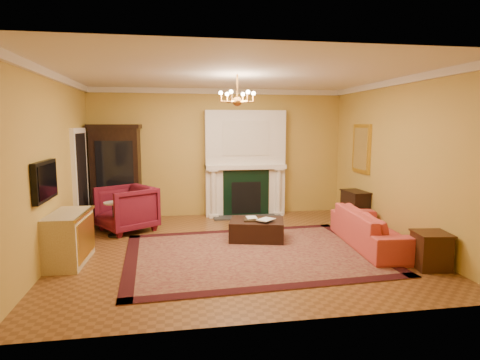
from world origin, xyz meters
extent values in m
cube|color=brown|center=(0.00, 0.00, -0.01)|extent=(6.00, 5.50, 0.02)
cube|color=silver|center=(0.00, 0.00, 3.01)|extent=(6.00, 5.50, 0.02)
cube|color=#AF953F|center=(0.00, 2.76, 1.50)|extent=(6.00, 0.02, 3.00)
cube|color=#AF953F|center=(0.00, -2.76, 1.50)|extent=(6.00, 0.02, 3.00)
cube|color=#AF953F|center=(-3.01, 0.00, 1.50)|extent=(0.02, 5.50, 3.00)
cube|color=#AF953F|center=(3.01, 0.00, 1.50)|extent=(0.02, 5.50, 3.00)
cube|color=white|center=(0.60, 2.59, 1.25)|extent=(1.90, 0.32, 2.50)
cube|color=silver|center=(0.60, 2.42, 1.85)|extent=(1.10, 0.01, 0.80)
cube|color=black|center=(0.60, 2.42, 0.55)|extent=(1.10, 0.02, 1.10)
cube|color=black|center=(0.60, 2.42, 0.45)|extent=(0.70, 0.02, 0.75)
cube|color=#333333|center=(0.60, 2.30, 0.02)|extent=(1.60, 0.50, 0.04)
cube|color=white|center=(0.60, 2.53, 1.18)|extent=(1.90, 0.44, 0.10)
cylinder|color=white|center=(-0.18, 2.41, 0.59)|extent=(0.14, 0.14, 1.18)
cylinder|color=white|center=(1.38, 2.41, 0.59)|extent=(0.14, 0.14, 1.18)
cube|color=silver|center=(0.00, 2.71, 2.94)|extent=(6.00, 0.08, 0.12)
cube|color=silver|center=(-2.96, 0.00, 2.94)|extent=(0.08, 5.50, 0.12)
cube|color=silver|center=(2.96, 0.00, 2.94)|extent=(0.08, 5.50, 0.12)
cube|color=white|center=(-2.96, 1.70, 1.05)|extent=(0.08, 1.05, 2.10)
cube|color=black|center=(-2.92, 1.70, 1.02)|extent=(0.02, 0.85, 1.95)
cube|color=black|center=(-2.95, -0.60, 1.35)|extent=(0.08, 0.95, 0.58)
cube|color=black|center=(-2.90, -0.60, 1.35)|extent=(0.01, 0.85, 0.48)
cube|color=gold|center=(2.97, 1.40, 1.65)|extent=(0.05, 0.76, 1.05)
cube|color=white|center=(2.94, 1.40, 1.65)|extent=(0.01, 0.62, 0.90)
cylinder|color=#C78436|center=(0.00, 0.00, 2.80)|extent=(0.03, 0.03, 0.40)
sphere|color=#C78436|center=(0.00, 0.00, 2.55)|extent=(0.16, 0.16, 0.16)
sphere|color=#FFE5B2|center=(0.28, 0.00, 2.69)|extent=(0.07, 0.07, 0.07)
sphere|color=#FFE5B2|center=(0.14, 0.24, 2.69)|extent=(0.07, 0.07, 0.07)
sphere|color=#FFE5B2|center=(-0.14, 0.24, 2.69)|extent=(0.07, 0.07, 0.07)
sphere|color=#FFE5B2|center=(-0.28, 0.00, 2.69)|extent=(0.07, 0.07, 0.07)
sphere|color=#FFE5B2|center=(-0.14, -0.24, 2.69)|extent=(0.07, 0.07, 0.07)
sphere|color=#FFE5B2|center=(0.14, -0.24, 2.69)|extent=(0.07, 0.07, 0.07)
cube|color=#450E18|center=(0.20, -0.39, 0.01)|extent=(4.32, 3.33, 0.02)
cube|color=black|center=(-2.36, 2.49, 1.04)|extent=(1.07, 0.54, 2.08)
imported|color=maroon|center=(-2.06, 1.51, 0.51)|extent=(1.31, 1.33, 1.02)
cylinder|color=black|center=(-2.25, 1.13, 0.02)|extent=(0.27, 0.27, 0.04)
cylinder|color=black|center=(-2.25, 1.13, 0.34)|extent=(0.06, 0.06, 0.61)
cylinder|color=white|center=(-2.25, 1.13, 0.67)|extent=(0.38, 0.38, 0.03)
cube|color=beige|center=(-2.73, -0.34, 0.40)|extent=(0.56, 1.10, 0.81)
imported|color=#BA3F3B|center=(2.41, -0.33, 0.44)|extent=(0.82, 2.27, 0.87)
cube|color=#32170D|center=(2.72, -1.50, 0.27)|extent=(0.52, 0.52, 0.53)
cube|color=black|center=(2.78, 1.21, 0.36)|extent=(0.41, 0.67, 0.72)
cube|color=black|center=(0.44, 0.42, 0.20)|extent=(1.14, 0.94, 0.37)
cube|color=black|center=(0.39, 0.41, 0.40)|extent=(0.44, 0.37, 0.03)
imported|color=gray|center=(0.25, 0.45, 0.54)|extent=(0.19, 0.03, 0.26)
imported|color=gray|center=(0.50, 0.35, 0.57)|extent=(0.18, 0.19, 0.32)
cylinder|color=tan|center=(0.06, 2.53, 1.27)|extent=(0.10, 0.10, 0.08)
cone|color=#0E3313|center=(0.06, 2.53, 1.47)|extent=(0.15, 0.15, 0.31)
cylinder|color=tan|center=(1.36, 2.53, 1.27)|extent=(0.10, 0.10, 0.08)
cone|color=#0E3313|center=(1.36, 2.53, 1.46)|extent=(0.14, 0.14, 0.31)
camera|label=1|loc=(-1.09, -6.79, 2.16)|focal=30.00mm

